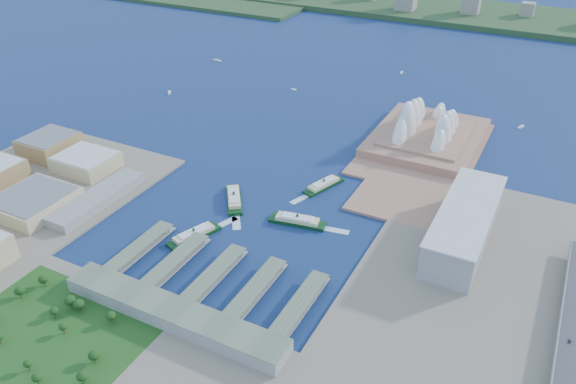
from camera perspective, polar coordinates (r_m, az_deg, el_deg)
The scene contains 22 objects.
ground at distance 561.03m, azimuth -4.33°, elevation -3.99°, with size 3000.00×3000.00×0.00m, color #10214B.
south_land at distance 442.19m, azimuth -19.26°, elevation -17.66°, with size 720.00×180.00×3.00m, color gray.
east_land at distance 464.88m, azimuth 19.18°, elevation -14.69°, with size 240.00×500.00×3.00m, color gray.
peninsula at distance 735.26m, azimuth 13.64°, elevation 4.37°, with size 135.00×220.00×3.00m, color #A27158.
far_shore at distance 1424.43m, azimuth 17.47°, elevation 16.98°, with size 2200.00×260.00×12.00m, color #2D4926.
opera_house at distance 740.91m, azimuth 14.16°, elevation 7.13°, with size 134.00×180.00×58.00m, color white, non-canonical shape.
toaster_building at distance 558.09m, azimuth 17.51°, elevation -3.20°, with size 45.00×155.00×35.00m, color gray.
expressway at distance 455.41m, azimuth 26.75°, elevation -16.64°, with size 26.00×340.00×11.85m, color gray, non-canonical shape.
west_buildings at distance 664.66m, azimuth -26.49°, elevation 0.22°, with size 200.00×280.00×27.00m, color #96794B, non-canonical shape.
ferry_wharves at distance 502.66m, azimuth -7.44°, elevation -8.33°, with size 184.00×90.00×9.30m, color #5A684F, non-canonical shape.
terminal_building at distance 464.41m, azimuth -11.57°, elevation -12.04°, with size 200.00×28.00×12.00m, color gray.
park at distance 479.98m, azimuth -22.98°, elevation -12.34°, with size 150.00×110.00×16.00m, color #194714, non-canonical shape.
ferry_a at distance 606.45m, azimuth -5.52°, elevation -0.47°, with size 15.06×59.17×11.19m, color #0D3414, non-canonical shape.
ferry_b at distance 630.33m, azimuth 3.65°, elevation 0.89°, with size 13.71×53.88×10.19m, color #0D3414, non-canonical shape.
ferry_c at distance 555.02m, azimuth -9.54°, elevation -4.15°, with size 14.32×56.26×10.64m, color #0D3414, non-canonical shape.
ferry_d at distance 567.79m, azimuth 0.96°, elevation -2.74°, with size 14.81×58.18×11.00m, color #0D3414, non-canonical shape.
boat_a at distance 911.12m, azimuth -11.97°, elevation 9.87°, with size 3.82×15.26×2.94m, color white, non-canonical shape.
boat_b at distance 905.41m, azimuth 0.57°, elevation 10.39°, with size 3.07×8.76×2.37m, color white, non-canonical shape.
boat_c at distance 837.56m, azimuth 22.59°, elevation 6.17°, with size 3.60×12.34×2.78m, color white, non-canonical shape.
boat_d at distance 1051.69m, azimuth -7.19°, elevation 13.16°, with size 3.61×16.49×2.78m, color white, non-canonical shape.
boat_e at distance 999.28m, azimuth 11.45°, elevation 11.82°, with size 3.61×11.34×2.78m, color white, non-canonical shape.
car_c at distance 473.80m, azimuth 26.73°, elevation -13.34°, with size 1.97×4.84×1.40m, color slate.
Camera 1 is at (248.18, -386.57, 322.08)m, focal length 35.00 mm.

